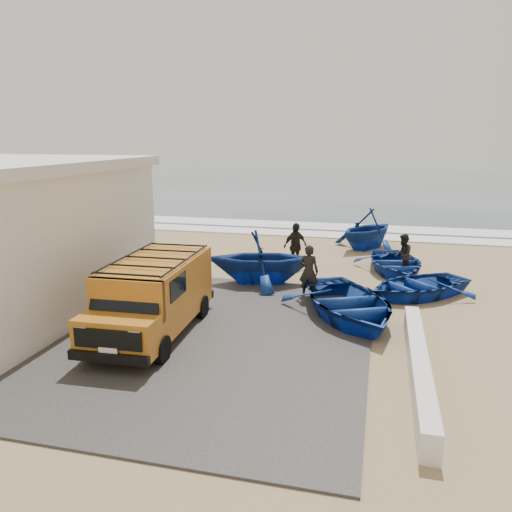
# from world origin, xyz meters

# --- Properties ---
(ground) EXTENTS (160.00, 160.00, 0.00)m
(ground) POSITION_xyz_m (0.00, 0.00, 0.00)
(ground) COLOR #9F855C
(slab) EXTENTS (12.00, 10.00, 0.05)m
(slab) POSITION_xyz_m (-2.00, -2.00, 0.03)
(slab) COLOR #3F3C3A
(slab) RESTS_ON ground
(ocean) EXTENTS (180.00, 88.00, 0.01)m
(ocean) POSITION_xyz_m (0.00, 56.00, 0.00)
(ocean) COLOR #385166
(ocean) RESTS_ON ground
(surf_line) EXTENTS (180.00, 1.60, 0.06)m
(surf_line) POSITION_xyz_m (0.00, 12.00, 0.03)
(surf_line) COLOR white
(surf_line) RESTS_ON ground
(surf_wash) EXTENTS (180.00, 2.20, 0.04)m
(surf_wash) POSITION_xyz_m (0.00, 14.50, 0.02)
(surf_wash) COLOR white
(surf_wash) RESTS_ON ground
(parapet) EXTENTS (0.35, 6.00, 0.55)m
(parapet) POSITION_xyz_m (5.00, -3.00, 0.28)
(parapet) COLOR silver
(parapet) RESTS_ON ground
(van) EXTENTS (2.01, 4.67, 1.97)m
(van) POSITION_xyz_m (-1.38, -2.12, 1.06)
(van) COLOR #BA701B
(van) RESTS_ON ground
(boat_near_left) EXTENTS (4.68, 5.28, 0.90)m
(boat_near_left) POSITION_xyz_m (3.32, 0.20, 0.45)
(boat_near_left) COLOR navy
(boat_near_left) RESTS_ON ground
(boat_near_right) EXTENTS (4.40, 4.29, 0.75)m
(boat_near_right) POSITION_xyz_m (5.30, 2.68, 0.37)
(boat_near_right) COLOR navy
(boat_near_right) RESTS_ON ground
(boat_mid_left) EXTENTS (4.10, 3.74, 1.85)m
(boat_mid_left) POSITION_xyz_m (0.21, 2.86, 0.92)
(boat_mid_left) COLOR navy
(boat_mid_left) RESTS_ON ground
(boat_mid_right) EXTENTS (3.39, 4.22, 0.78)m
(boat_mid_right) POSITION_xyz_m (4.68, 5.34, 0.39)
(boat_mid_right) COLOR navy
(boat_mid_right) RESTS_ON ground
(boat_far_left) EXTENTS (4.35, 4.50, 1.81)m
(boat_far_left) POSITION_xyz_m (3.53, 9.39, 0.91)
(boat_far_left) COLOR navy
(boat_far_left) RESTS_ON ground
(fisherman_front) EXTENTS (0.65, 0.46, 1.70)m
(fisherman_front) POSITION_xyz_m (1.99, 1.75, 0.85)
(fisherman_front) COLOR black
(fisherman_front) RESTS_ON ground
(fisherman_middle) EXTENTS (0.66, 0.81, 1.55)m
(fisherman_middle) POSITION_xyz_m (4.92, 5.03, 0.77)
(fisherman_middle) COLOR black
(fisherman_middle) RESTS_ON ground
(fisherman_back) EXTENTS (1.03, 1.05, 1.77)m
(fisherman_back) POSITION_xyz_m (1.00, 5.12, 0.89)
(fisherman_back) COLOR black
(fisherman_back) RESTS_ON ground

